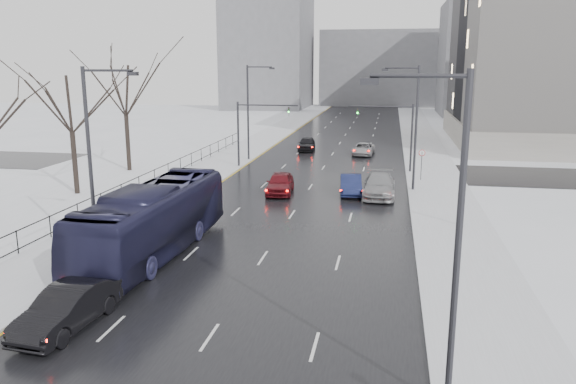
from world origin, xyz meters
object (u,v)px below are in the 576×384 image
Objects in this scene: lamppost_r_mid at (463,182)px; mast_signal_left at (249,126)px; tree_park_d at (78,195)px; no_uturn_sign at (422,156)px; streetlight_r_mid at (413,122)px; sedan_left_near at (68,308)px; streetlight_l_near at (94,156)px; sedan_right_near at (351,185)px; sedan_right_cross at (363,149)px; sedan_center_far at (307,144)px; streetlight_r_near at (451,229)px; bus at (154,220)px; tree_park_e at (130,171)px; mast_signal_right at (400,129)px; streetlight_l_far at (250,108)px; sedan_center_near at (280,183)px; sedan_right_far at (379,185)px.

mast_signal_left is at bearing 135.52° from lamppost_r_mid.
no_uturn_sign is at bearing 20.32° from tree_park_d.
streetlight_r_mid is 3.70× the size of no_uturn_sign.
mast_signal_left is 35.45m from sedan_left_near.
streetlight_l_near is at bearing -152.45° from lamppost_r_mid.
tree_park_d is at bearing -175.45° from sedan_right_near.
sedan_right_cross is (21.30, 23.90, 0.71)m from tree_park_d.
sedan_left_near is at bearing -97.20° from sedan_center_far.
streetlight_r_near is 14.85m from sedan_left_near.
sedan_right_near is (11.67, 17.92, -4.81)m from streetlight_l_near.
bus is at bearing -100.35° from sedan_right_cross.
tree_park_e is at bearing 127.79° from streetlight_r_near.
tree_park_d is at bearing 172.09° from lamppost_r_mid.
mast_signal_right reaches higher than sedan_center_far.
lamppost_r_mid is at bearing -25.62° from tree_park_e.
tree_park_e is at bearing 158.47° from sedan_right_near.
sedan_right_near is at bearing -110.79° from mast_signal_right.
streetlight_l_far is at bearing 90.00° from streetlight_l_near.
sedan_center_near reaches higher than sedan_right_cross.
sedan_right_near is (21.70, -6.08, 0.81)m from tree_park_e.
sedan_center_near is at bearing -64.06° from mast_signal_left.
sedan_right_near is at bearing 99.49° from streetlight_r_near.
streetlight_l_near is 21.92m from sedan_right_near.
sedan_right_cross is at bearing 95.56° from streetlight_r_near.
tree_park_d is 29.23m from lamppost_r_mid.
sedan_left_near is 1.08× the size of sedan_right_near.
streetlight_r_near is 1.54× the size of mast_signal_right.
streetlight_l_near is 32.03m from mast_signal_right.
tree_park_d is at bearing -118.15° from streetlight_l_far.
sedan_center_far is at bearing 88.31° from sedan_center_near.
mast_signal_left is 15.16m from sedan_right_near.
sedan_left_near is (-13.80, -27.26, -4.75)m from streetlight_r_mid.
sedan_center_near is (16.16, -6.86, 0.88)m from tree_park_e.
sedan_right_cross is (21.70, 13.90, 0.71)m from tree_park_e.
sedan_center_near is at bearing -100.71° from sedan_right_cross.
mast_signal_left reaches higher than sedan_left_near.
mast_signal_right is (15.49, -4.00, -1.51)m from streetlight_l_far.
sedan_right_near is at bearing -155.96° from streetlight_r_mid.
streetlight_l_far reaches higher than tree_park_e.
tree_park_d is 1.92× the size of mast_signal_right.
sedan_right_near is at bearing 56.93° from streetlight_l_near.
sedan_right_far is 24.10m from sedan_center_far.
sedan_left_near is 1.05× the size of sedan_right_cross.
sedan_right_cross is (10.83, 9.90, -3.40)m from mast_signal_left.
streetlight_l_far is 2.15× the size of sedan_right_near.
sedan_center_near is at bearing -176.48° from sedan_right_far.
streetlight_l_far reaches higher than sedan_right_cross.
mast_signal_left is (-18.33, 18.00, 1.16)m from lamppost_r_mid.
sedan_center_near is 0.83× the size of sedan_right_far.
sedan_right_far is at bearing -15.01° from tree_park_e.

